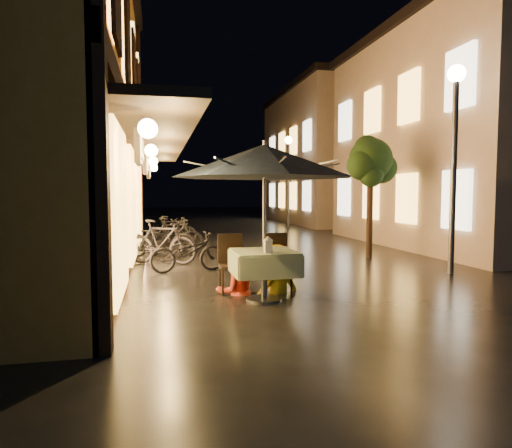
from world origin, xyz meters
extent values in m
plane|color=black|center=(0.00, 0.00, 0.00)|extent=(90.00, 90.00, 0.00)
cube|color=#BC7E29|center=(-5.75, 4.00, 3.50)|extent=(4.50, 11.00, 7.00)
cube|color=black|center=(-3.47, 4.00, 3.30)|extent=(0.12, 11.00, 0.35)
cube|color=black|center=(-2.90, 4.00, 2.75)|extent=(1.20, 10.50, 0.12)
cube|color=#FFB749|center=(-3.44, 3.00, 4.60)|extent=(0.10, 0.90, 1.50)
cube|color=#FFB749|center=(-3.44, 5.50, 4.60)|extent=(0.10, 0.90, 1.50)
cube|color=#FFB749|center=(-3.44, 8.00, 4.60)|extent=(0.10, 0.90, 1.50)
cube|color=#FFB749|center=(-3.44, 0.50, 1.40)|extent=(0.10, 2.20, 2.40)
cube|color=#FFB749|center=(-3.44, 4.00, 1.40)|extent=(0.10, 2.20, 2.40)
cube|color=#FFB749|center=(-3.44, 7.50, 1.40)|extent=(0.10, 2.20, 2.40)
cube|color=#B8A393|center=(7.50, 6.50, 3.25)|extent=(7.00, 9.00, 6.50)
cube|color=black|center=(7.50, 6.50, 6.65)|extent=(7.30, 9.30, 0.30)
cube|color=#FFB749|center=(3.95, 3.20, 1.50)|extent=(0.10, 1.00, 1.40)
cube|color=#FFB749|center=(3.95, 3.20, 4.30)|extent=(0.10, 1.00, 1.40)
cube|color=#FFB749|center=(3.95, 5.40, 1.50)|extent=(0.10, 1.00, 1.40)
cube|color=#FFB749|center=(3.95, 5.40, 4.30)|extent=(0.10, 1.00, 1.40)
cube|color=#FFB749|center=(3.95, 7.60, 1.50)|extent=(0.10, 1.00, 1.40)
cube|color=#FFB749|center=(3.95, 7.60, 4.30)|extent=(0.10, 1.00, 1.40)
cube|color=#FFB749|center=(3.95, 9.80, 1.50)|extent=(0.10, 1.00, 1.40)
cube|color=#FFB749|center=(3.95, 9.80, 4.30)|extent=(0.10, 1.00, 1.40)
cube|color=#B8A393|center=(7.50, 18.00, 3.50)|extent=(7.00, 10.00, 7.00)
cube|color=black|center=(7.50, 18.00, 7.15)|extent=(7.30, 10.30, 0.30)
cube|color=#FFB749|center=(3.95, 14.20, 1.50)|extent=(0.10, 1.00, 1.40)
cube|color=#FFB749|center=(3.95, 14.20, 4.30)|extent=(0.10, 1.00, 1.40)
cube|color=#FFB749|center=(3.95, 16.40, 1.50)|extent=(0.10, 1.00, 1.40)
cube|color=#FFB749|center=(3.95, 16.40, 4.30)|extent=(0.10, 1.00, 1.40)
cube|color=#FFB749|center=(3.95, 18.60, 1.50)|extent=(0.10, 1.00, 1.40)
cube|color=#FFB749|center=(3.95, 18.60, 4.30)|extent=(0.10, 1.00, 1.40)
cube|color=#FFB749|center=(3.95, 20.80, 1.50)|extent=(0.10, 1.00, 1.40)
cube|color=#FFB749|center=(3.95, 20.80, 4.30)|extent=(0.10, 1.00, 1.40)
cylinder|color=black|center=(2.40, 4.50, 1.10)|extent=(0.16, 0.16, 2.20)
sphere|color=black|center=(2.40, 4.50, 2.50)|extent=(1.10, 1.10, 1.10)
sphere|color=black|center=(2.75, 4.60, 2.30)|extent=(0.80, 0.80, 0.80)
sphere|color=black|center=(2.10, 4.35, 2.35)|extent=(0.76, 0.76, 0.76)
sphere|color=black|center=(2.45, 4.80, 2.80)|extent=(0.70, 0.70, 0.70)
sphere|color=black|center=(2.30, 4.25, 2.10)|extent=(0.60, 0.60, 0.60)
cylinder|color=#59595E|center=(3.00, 2.00, 2.00)|extent=(0.12, 0.12, 4.00)
sphere|color=beige|center=(3.00, 2.00, 4.05)|extent=(0.36, 0.36, 0.36)
cylinder|color=#59595E|center=(3.00, 14.00, 2.00)|extent=(0.12, 0.12, 4.00)
sphere|color=beige|center=(3.00, 14.00, 4.05)|extent=(0.36, 0.36, 0.36)
cylinder|color=#59595E|center=(-1.30, 0.53, 0.36)|extent=(0.10, 0.10, 0.72)
cylinder|color=#59595E|center=(-1.30, 0.53, 0.02)|extent=(0.56, 0.56, 0.04)
cube|color=#285731|center=(-1.30, 0.53, 0.75)|extent=(0.95, 0.95, 0.06)
cube|color=#285731|center=(-0.83, 0.53, 0.58)|extent=(0.04, 0.95, 0.33)
cube|color=#285731|center=(-1.78, 0.53, 0.58)|extent=(0.04, 0.95, 0.33)
cube|color=#285731|center=(-1.30, 1.00, 0.58)|extent=(0.95, 0.04, 0.33)
cube|color=#285731|center=(-1.30, 0.05, 0.58)|extent=(0.95, 0.04, 0.33)
cylinder|color=#59595E|center=(-1.30, 0.53, 1.15)|extent=(0.05, 0.05, 2.30)
cone|color=black|center=(-1.30, 0.53, 2.15)|extent=(2.79, 2.79, 0.50)
cylinder|color=#59595E|center=(-1.30, 0.53, 2.40)|extent=(0.06, 0.06, 0.12)
cube|color=black|center=(-1.70, 1.18, 0.45)|extent=(0.42, 0.42, 0.05)
cube|color=black|center=(-1.70, 1.37, 0.70)|extent=(0.42, 0.04, 0.55)
cylinder|color=black|center=(-1.88, 1.00, 0.21)|extent=(0.04, 0.04, 0.43)
cylinder|color=black|center=(-1.52, 1.00, 0.21)|extent=(0.04, 0.04, 0.43)
cylinder|color=black|center=(-1.88, 1.36, 0.21)|extent=(0.04, 0.04, 0.43)
cylinder|color=black|center=(-1.52, 1.36, 0.21)|extent=(0.04, 0.04, 0.43)
cube|color=black|center=(-0.90, 1.18, 0.45)|extent=(0.42, 0.42, 0.05)
cube|color=black|center=(-0.90, 1.37, 0.70)|extent=(0.42, 0.04, 0.55)
cylinder|color=black|center=(-1.08, 1.00, 0.21)|extent=(0.04, 0.04, 0.43)
cylinder|color=black|center=(-0.72, 1.00, 0.21)|extent=(0.04, 0.04, 0.43)
cylinder|color=black|center=(-1.08, 1.36, 0.21)|extent=(0.04, 0.04, 0.43)
cylinder|color=black|center=(-0.72, 1.36, 0.21)|extent=(0.04, 0.04, 0.43)
cube|color=white|center=(-1.30, 0.28, 0.87)|extent=(0.11, 0.11, 0.18)
cube|color=#FFD88C|center=(-1.30, 0.28, 0.86)|extent=(0.07, 0.07, 0.12)
cone|color=white|center=(-1.30, 0.28, 0.99)|extent=(0.16, 0.16, 0.07)
imported|color=red|center=(-1.64, 1.13, 0.71)|extent=(0.76, 0.63, 1.42)
imported|color=yellow|center=(-0.97, 1.09, 0.78)|extent=(1.14, 0.87, 1.55)
imported|color=black|center=(-2.29, 3.34, 0.42)|extent=(1.66, 0.80, 0.84)
imported|color=black|center=(-2.82, 4.51, 0.52)|extent=(1.77, 1.17, 1.04)
imported|color=black|center=(-2.85, 5.68, 0.48)|extent=(1.87, 0.80, 0.95)
imported|color=black|center=(-2.50, 6.15, 0.50)|extent=(1.70, 0.67, 1.00)
imported|color=black|center=(-2.83, 8.04, 0.42)|extent=(1.70, 1.01, 0.84)
imported|color=black|center=(-2.45, 8.27, 0.47)|extent=(1.58, 0.55, 0.94)
camera|label=1|loc=(-2.89, -6.25, 1.68)|focal=32.00mm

